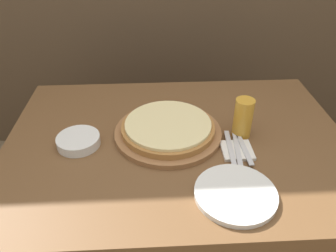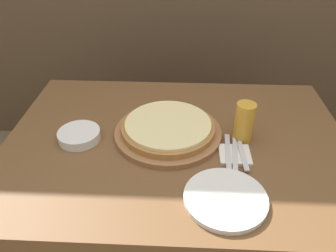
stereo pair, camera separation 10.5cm
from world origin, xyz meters
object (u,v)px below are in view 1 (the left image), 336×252
object	(u,v)px
dinner_plate	(235,194)
fork	(230,149)
beer_glass	(243,117)
side_bowl	(78,141)
dinner_knife	(237,149)
spoon	(244,148)
pizza_on_board	(168,129)

from	to	relation	value
dinner_plate	fork	world-z (taller)	dinner_plate
beer_glass	side_bowl	world-z (taller)	beer_glass
side_bowl	dinner_knife	size ratio (longest dim) A/B	0.73
side_bowl	fork	size ratio (longest dim) A/B	0.73
beer_glass	spoon	xyz separation A→B (m)	(-0.01, -0.10, -0.07)
dinner_plate	dinner_knife	bearing A→B (deg)	75.70
beer_glass	dinner_knife	xyz separation A→B (m)	(-0.04, -0.10, -0.07)
pizza_on_board	dinner_knife	distance (m)	0.27
fork	spoon	bearing A→B (deg)	0.00
pizza_on_board	dinner_plate	size ratio (longest dim) A/B	1.62
dinner_plate	side_bowl	xyz separation A→B (m)	(-0.52, 0.28, 0.01)
dinner_plate	dinner_knife	distance (m)	0.22
dinner_knife	spoon	world-z (taller)	same
side_bowl	dinner_plate	bearing A→B (deg)	-28.53
pizza_on_board	side_bowl	xyz separation A→B (m)	(-0.33, -0.05, -0.01)
fork	dinner_knife	bearing A→B (deg)	0.00
pizza_on_board	fork	bearing A→B (deg)	-28.58
pizza_on_board	fork	xyz separation A→B (m)	(0.22, -0.12, -0.01)
pizza_on_board	beer_glass	xyz separation A→B (m)	(0.28, -0.02, 0.06)
fork	pizza_on_board	bearing A→B (deg)	151.42
dinner_plate	dinner_knife	size ratio (longest dim) A/B	1.17
beer_glass	dinner_knife	world-z (taller)	beer_glass
beer_glass	spoon	world-z (taller)	beer_glass
beer_glass	dinner_knife	bearing A→B (deg)	-110.18
side_bowl	fork	bearing A→B (deg)	-7.51
pizza_on_board	dinner_knife	bearing A→B (deg)	-26.05
beer_glass	dinner_plate	world-z (taller)	beer_glass
beer_glass	dinner_plate	size ratio (longest dim) A/B	0.61
spoon	dinner_knife	bearing A→B (deg)	180.00
pizza_on_board	side_bowl	distance (m)	0.34
side_bowl	fork	world-z (taller)	side_bowl
dinner_knife	spoon	xyz separation A→B (m)	(0.03, 0.00, 0.00)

